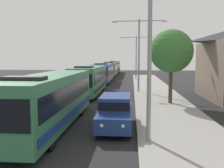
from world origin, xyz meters
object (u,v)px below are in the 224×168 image
bus_fourth_in_line (110,69)px  roadside_tree (171,51)px  bus_rear (114,67)px  streetlamp_near (150,38)px  streetlamp_far (136,53)px  bus_lead (51,99)px  white_suv (115,111)px  streetlamp_mid (139,47)px  bus_second_in_line (90,79)px  bus_middle (103,72)px

bus_fourth_in_line → roadside_tree: 33.61m
bus_rear → streetlamp_near: streetlamp_near is taller
bus_rear → streetlamp_far: size_ratio=1.41×
bus_lead → white_suv: size_ratio=2.39×
streetlamp_near → streetlamp_mid: size_ratio=0.93×
bus_fourth_in_line → roadside_tree: size_ratio=1.87×
streetlamp_near → roadside_tree: streetlamp_near is taller
bus_fourth_in_line → streetlamp_near: bearing=-82.8°
bus_lead → bus_second_in_line: same height
bus_second_in_line → roadside_tree: size_ratio=1.79×
bus_second_in_line → streetlamp_far: streetlamp_far is taller
bus_lead → streetlamp_far: size_ratio=1.47×
bus_second_in_line → bus_lead: bearing=-90.0°
bus_second_in_line → bus_fourth_in_line: size_ratio=0.95×
bus_middle → bus_fourth_in_line: 13.69m
bus_second_in_line → streetlamp_near: 16.99m
streetlamp_near → roadside_tree: (2.51, 10.15, -0.34)m
bus_lead → bus_rear: same height
roadside_tree → streetlamp_far: bearing=95.7°
bus_second_in_line → bus_fourth_in_line: (0.00, 26.90, 0.00)m
roadside_tree → streetlamp_mid: bearing=108.6°
bus_middle → bus_fourth_in_line: size_ratio=0.98×
streetlamp_far → roadside_tree: bearing=-84.3°
white_suv → streetlamp_mid: streetlamp_mid is taller
bus_fourth_in_line → streetlamp_mid: 25.87m
bus_second_in_line → streetlamp_mid: (5.40, 1.84, 3.52)m
streetlamp_near → streetlamp_far: (0.00, 35.27, 0.09)m
bus_rear → bus_middle: bearing=-90.0°
white_suv → bus_second_in_line: bearing=105.4°
bus_middle → white_suv: bus_middle is taller
bus_second_in_line → roadside_tree: (7.91, -5.64, 2.87)m
bus_fourth_in_line → white_suv: (3.70, -40.31, -0.66)m
white_suv → streetlamp_near: bearing=-54.5°
bus_lead → streetlamp_mid: streetlamp_mid is taller
white_suv → roadside_tree: 9.52m
bus_lead → bus_rear: bearing=90.0°
bus_lead → streetlamp_near: 6.68m
streetlamp_mid → bus_lead: bearing=-109.4°
streetlamp_mid → white_suv: bearing=-96.4°
streetlamp_near → white_suv: bearing=125.5°
bus_lead → streetlamp_far: (5.40, 32.99, 3.30)m
roadside_tree → bus_rear: bearing=99.9°
bus_fourth_in_line → streetlamp_near: (5.40, -42.69, 3.20)m
bus_middle → streetlamp_near: (5.40, -29.01, 3.21)m
bus_lead → streetlamp_far: streetlamp_far is taller
bus_second_in_line → bus_fourth_in_line: bearing=90.0°
bus_lead → bus_fourth_in_line: size_ratio=0.98×
bus_rear → roadside_tree: size_ratio=1.76×
bus_second_in_line → white_suv: (3.70, -13.41, -0.66)m
bus_middle → streetlamp_far: bearing=49.2°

